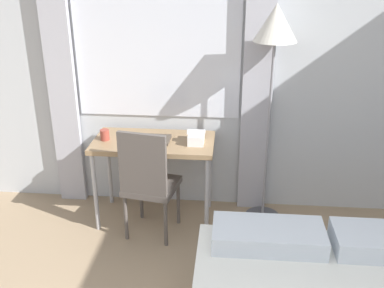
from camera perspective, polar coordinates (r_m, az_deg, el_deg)
name	(u,v)px	position (r m, az deg, el deg)	size (l,w,h in m)	color
wall_back_with_window	(219,60)	(3.83, 3.40, 10.65)	(5.74, 0.13, 2.70)	silver
desk	(154,149)	(3.76, -4.87, -0.58)	(1.00, 0.53, 0.74)	#937551
desk_chair	(148,180)	(3.57, -5.59, -4.53)	(0.47, 0.47, 0.96)	#59514C
standing_lamp	(275,44)	(3.53, 10.44, 12.39)	(0.33, 0.33, 1.84)	#4C4C51
telephone	(196,138)	(3.65, 0.53, 0.82)	(0.15, 0.18, 0.11)	white
book	(157,139)	(3.71, -4.48, 0.57)	(0.22, 0.21, 0.02)	#4C4238
mug	(105,135)	(3.78, -11.02, 1.15)	(0.07, 0.07, 0.09)	#993F33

